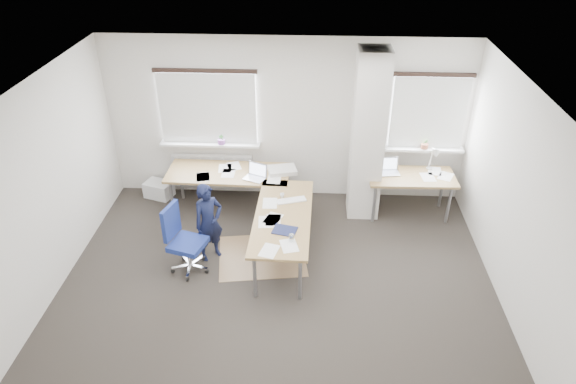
# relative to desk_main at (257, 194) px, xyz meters

# --- Properties ---
(ground) EXTENTS (6.00, 6.00, 0.00)m
(ground) POSITION_rel_desk_main_xyz_m (0.40, -1.29, -0.69)
(ground) COLOR #2B2722
(ground) RESTS_ON ground
(room_shell) EXTENTS (6.04, 5.04, 2.82)m
(room_shell) POSITION_rel_desk_main_xyz_m (0.58, -0.83, 1.05)
(room_shell) COLOR beige
(room_shell) RESTS_ON ground
(floor_mat) EXTENTS (1.41, 1.25, 0.01)m
(floor_mat) POSITION_rel_desk_main_xyz_m (0.13, -0.64, -0.69)
(floor_mat) COLOR #8D6E4C
(floor_mat) RESTS_ON ground
(white_crate) EXTENTS (0.54, 0.45, 0.28)m
(white_crate) POSITION_rel_desk_main_xyz_m (-1.86, 0.96, -0.55)
(white_crate) COLOR white
(white_crate) RESTS_ON ground
(desk_main) EXTENTS (2.40, 2.65, 0.96)m
(desk_main) POSITION_rel_desk_main_xyz_m (0.00, 0.00, 0.00)
(desk_main) COLOR olive
(desk_main) RESTS_ON ground
(desk_side) EXTENTS (1.41, 0.73, 1.22)m
(desk_side) POSITION_rel_desk_main_xyz_m (2.46, 0.64, -0.01)
(desk_side) COLOR olive
(desk_side) RESTS_ON ground
(task_chair) EXTENTS (0.59, 0.57, 1.04)m
(task_chair) POSITION_rel_desk_main_xyz_m (-0.91, -0.99, -0.40)
(task_chair) COLOR navy
(task_chair) RESTS_ON ground
(person) EXTENTS (0.53, 0.51, 1.22)m
(person) POSITION_rel_desk_main_xyz_m (-0.63, -0.68, -0.08)
(person) COLOR black
(person) RESTS_ON ground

